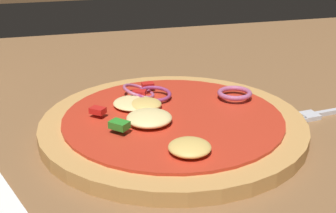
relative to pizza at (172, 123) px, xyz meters
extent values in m
cube|color=brown|center=(0.04, 0.03, -0.03)|extent=(1.37, 0.87, 0.04)
cylinder|color=tan|center=(0.00, 0.00, 0.00)|extent=(0.27, 0.27, 0.01)
cylinder|color=red|center=(0.00, 0.00, 0.01)|extent=(0.23, 0.23, 0.00)
ellipsoid|color=#E5BC60|center=(-0.02, 0.03, 0.01)|extent=(0.04, 0.04, 0.01)
ellipsoid|color=#F4DB8E|center=(-0.03, -0.01, 0.01)|extent=(0.05, 0.05, 0.01)
ellipsoid|color=#F4DB8E|center=(-0.02, -0.02, 0.01)|extent=(0.03, 0.03, 0.01)
ellipsoid|color=#E5BC60|center=(-0.01, -0.08, 0.01)|extent=(0.04, 0.04, 0.01)
ellipsoid|color=#F4DB8E|center=(-0.03, 0.04, 0.01)|extent=(0.04, 0.04, 0.01)
torus|color=#B25984|center=(-0.02, 0.07, 0.01)|extent=(0.04, 0.04, 0.02)
torus|color=#B25984|center=(0.08, 0.02, 0.01)|extent=(0.06, 0.06, 0.01)
torus|color=#93386B|center=(-0.01, 0.05, 0.01)|extent=(0.05, 0.05, 0.01)
cube|color=#2D8C28|center=(-0.06, -0.03, 0.02)|extent=(0.02, 0.02, 0.01)
cube|color=red|center=(-0.01, 0.08, 0.01)|extent=(0.01, 0.01, 0.01)
cube|color=red|center=(-0.07, 0.02, 0.02)|extent=(0.02, 0.02, 0.01)
cube|color=red|center=(-0.02, 0.06, 0.02)|extent=(0.02, 0.02, 0.01)
cube|color=silver|center=(0.16, -0.01, -0.01)|extent=(0.02, 0.02, 0.01)
cube|color=silver|center=(0.13, 0.00, -0.01)|extent=(0.04, 0.01, 0.00)
cube|color=silver|center=(0.13, -0.01, -0.01)|extent=(0.04, 0.01, 0.00)
cube|color=silver|center=(0.13, -0.01, -0.01)|extent=(0.04, 0.01, 0.00)
cube|color=silver|center=(0.13, -0.02, -0.01)|extent=(0.04, 0.01, 0.00)
camera|label=1|loc=(-0.12, -0.41, 0.20)|focal=48.95mm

